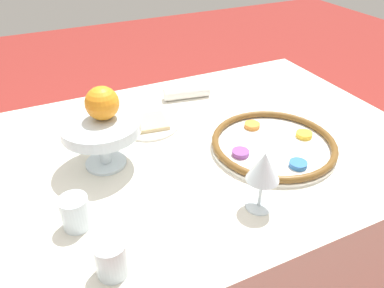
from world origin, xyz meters
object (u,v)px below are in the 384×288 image
object	(u,v)px
fruit_stand	(101,131)
orange_fruit	(102,103)
wine_glass	(264,168)
cup_mid	(111,258)
bread_plate	(149,124)
cup_far	(75,212)
seder_plate	(273,144)
napkin_roll	(187,92)

from	to	relation	value
fruit_stand	orange_fruit	bearing A→B (deg)	-136.50
wine_glass	cup_mid	distance (m)	0.37
bread_plate	cup_far	distance (m)	0.44
wine_glass	orange_fruit	distance (m)	0.43
wine_glass	orange_fruit	size ratio (longest dim) A/B	1.77
fruit_stand	cup_mid	bearing A→B (deg)	77.67
seder_plate	cup_far	bearing A→B (deg)	6.53
seder_plate	wine_glass	bearing A→B (deg)	47.16
bread_plate	orange_fruit	bearing A→B (deg)	37.97
wine_glass	bread_plate	xyz separation A→B (m)	(0.11, -0.46, -0.11)
bread_plate	cup_mid	world-z (taller)	cup_mid
fruit_stand	wine_glass	bearing A→B (deg)	131.47
seder_plate	wine_glass	world-z (taller)	wine_glass
orange_fruit	seder_plate	bearing A→B (deg)	161.40
napkin_roll	cup_mid	world-z (taller)	cup_mid
napkin_roll	cup_far	world-z (taller)	cup_far
cup_mid	cup_far	world-z (taller)	same
seder_plate	fruit_stand	size ratio (longest dim) A/B	1.73
orange_fruit	wine_glass	bearing A→B (deg)	128.56
fruit_stand	napkin_roll	bearing A→B (deg)	-143.82
cup_mid	cup_far	bearing A→B (deg)	-76.31
bread_plate	napkin_roll	bearing A→B (deg)	-146.09
wine_glass	napkin_roll	size ratio (longest dim) A/B	0.91
bread_plate	napkin_roll	xyz separation A→B (m)	(-0.19, -0.13, 0.02)
orange_fruit	cup_far	distance (m)	0.28
orange_fruit	napkin_roll	world-z (taller)	orange_fruit
fruit_stand	cup_mid	world-z (taller)	fruit_stand
fruit_stand	bread_plate	size ratio (longest dim) A/B	1.09
seder_plate	wine_glass	distance (m)	0.27
napkin_roll	wine_glass	bearing A→B (deg)	81.94
fruit_stand	cup_far	world-z (taller)	fruit_stand
napkin_roll	cup_far	bearing A→B (deg)	44.12
orange_fruit	bread_plate	size ratio (longest dim) A/B	0.46
wine_glass	bread_plate	world-z (taller)	wine_glass
orange_fruit	fruit_stand	bearing A→B (deg)	43.50
wine_glass	bread_plate	bearing A→B (deg)	-76.80
wine_glass	bread_plate	distance (m)	0.48
bread_plate	fruit_stand	bearing A→B (deg)	38.51
orange_fruit	napkin_roll	distance (m)	0.46
bread_plate	napkin_roll	distance (m)	0.23
wine_glass	orange_fruit	world-z (taller)	orange_fruit
orange_fruit	bread_plate	distance (m)	0.26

